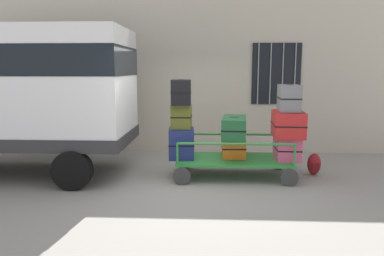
% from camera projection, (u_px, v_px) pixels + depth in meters
% --- Properties ---
extents(ground_plane, '(40.00, 40.00, 0.00)m').
position_uv_depth(ground_plane, '(193.00, 182.00, 6.89)').
color(ground_plane, gray).
extents(building_wall, '(12.00, 0.38, 5.00)m').
position_uv_depth(building_wall, '(198.00, 54.00, 9.18)').
color(building_wall, '#BCB29E').
rests_on(building_wall, ground).
extents(van, '(4.53, 2.03, 2.89)m').
position_uv_depth(van, '(15.00, 87.00, 7.17)').
color(van, white).
rests_on(van, ground).
extents(luggage_cart, '(2.29, 1.18, 0.37)m').
position_uv_depth(luggage_cart, '(233.00, 161.00, 7.18)').
color(luggage_cart, '#2D8438').
rests_on(luggage_cart, ground).
extents(cart_railing, '(2.19, 1.04, 0.41)m').
position_uv_depth(cart_railing, '(234.00, 141.00, 7.12)').
color(cart_railing, '#2D8438').
rests_on(cart_railing, luggage_cart).
extents(suitcase_left_bottom, '(0.53, 0.60, 0.59)m').
position_uv_depth(suitcase_left_bottom, '(181.00, 143.00, 7.17)').
color(suitcase_left_bottom, navy).
rests_on(suitcase_left_bottom, luggage_cart).
extents(suitcase_left_middle, '(0.40, 0.43, 0.47)m').
position_uv_depth(suitcase_left_middle, '(181.00, 116.00, 7.11)').
color(suitcase_left_middle, '#4C5119').
rests_on(suitcase_left_middle, suitcase_left_bottom).
extents(suitcase_left_top, '(0.40, 0.61, 0.48)m').
position_uv_depth(suitcase_left_top, '(181.00, 92.00, 7.01)').
color(suitcase_left_top, black).
rests_on(suitcase_left_top, suitcase_left_middle).
extents(suitcase_midleft_bottom, '(0.48, 0.35, 0.42)m').
position_uv_depth(suitcase_midleft_bottom, '(234.00, 148.00, 7.18)').
color(suitcase_midleft_bottom, orange).
rests_on(suitcase_midleft_bottom, luggage_cart).
extents(suitcase_midleft_middle, '(0.55, 1.00, 0.41)m').
position_uv_depth(suitcase_midleft_middle, '(234.00, 127.00, 7.09)').
color(suitcase_midleft_middle, '#194C28').
rests_on(suitcase_midleft_middle, suitcase_midleft_bottom).
extents(suitcase_center_bottom, '(0.47, 0.68, 0.45)m').
position_uv_depth(suitcase_center_bottom, '(287.00, 148.00, 7.08)').
color(suitcase_center_bottom, '#CC4C72').
rests_on(suitcase_center_bottom, luggage_cart).
extents(suitcase_center_middle, '(0.63, 0.84, 0.49)m').
position_uv_depth(suitcase_center_middle, '(288.00, 124.00, 7.00)').
color(suitcase_center_middle, '#B21E1E').
rests_on(suitcase_center_middle, suitcase_center_bottom).
extents(suitcase_center_top, '(0.42, 0.68, 0.51)m').
position_uv_depth(suitcase_center_top, '(289.00, 98.00, 6.93)').
color(suitcase_center_top, slate).
rests_on(suitcase_center_top, suitcase_center_middle).
extents(backpack, '(0.27, 0.22, 0.44)m').
position_uv_depth(backpack, '(314.00, 164.00, 7.33)').
color(backpack, maroon).
rests_on(backpack, ground).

